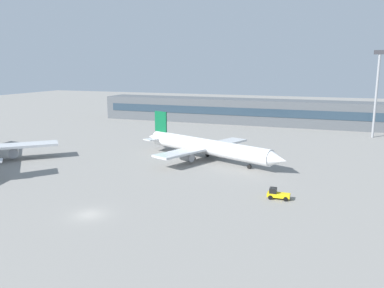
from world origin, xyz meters
TOP-DOWN VIEW (x-y plane):
  - ground_plane at (0.00, 40.00)m, footprint 400.00×400.00m
  - terminal_building at (0.00, 98.36)m, footprint 110.77×12.13m
  - airplane_mid at (5.59, 37.81)m, footprint 38.21×27.45m
  - baggage_tug_yellow at (24.38, 16.46)m, footprint 3.64×1.89m
  - floodlight_tower_west at (43.05, 82.55)m, footprint 3.20×0.80m

SIDE VIEW (x-z plane):
  - ground_plane at x=0.00m, z-range 0.00..0.00m
  - baggage_tug_yellow at x=24.38m, z-range -0.08..1.67m
  - airplane_mid at x=5.59m, z-range -1.94..8.00m
  - terminal_building at x=0.00m, z-range 0.00..9.00m
  - floodlight_tower_west at x=43.05m, z-range 2.02..27.60m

